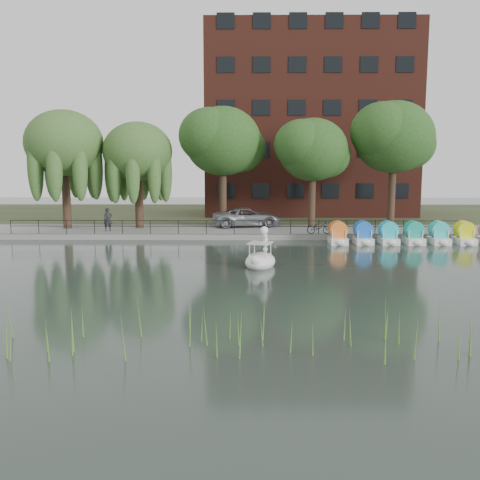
{
  "coord_description": "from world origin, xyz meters",
  "views": [
    {
      "loc": [
        0.81,
        -24.47,
        5.42
      ],
      "look_at": [
        0.5,
        4.0,
        1.3
      ],
      "focal_mm": 40.0,
      "sensor_mm": 36.0,
      "label": 1
    }
  ],
  "objects_px": {
    "swan_boat": "(261,258)",
    "minivan": "(247,216)",
    "pedestrian": "(108,218)",
    "bicycle": "(319,227)"
  },
  "relations": [
    {
      "from": "bicycle",
      "to": "pedestrian",
      "type": "xyz_separation_m",
      "value": [
        -15.41,
        1.27,
        0.49
      ]
    },
    {
      "from": "bicycle",
      "to": "swan_boat",
      "type": "height_order",
      "value": "swan_boat"
    },
    {
      "from": "minivan",
      "to": "pedestrian",
      "type": "relative_size",
      "value": 3.12
    },
    {
      "from": "minivan",
      "to": "bicycle",
      "type": "distance_m",
      "value": 6.73
    },
    {
      "from": "pedestrian",
      "to": "swan_boat",
      "type": "height_order",
      "value": "pedestrian"
    },
    {
      "from": "minivan",
      "to": "pedestrian",
      "type": "xyz_separation_m",
      "value": [
        -10.28,
        -3.08,
        0.13
      ]
    },
    {
      "from": "swan_boat",
      "to": "minivan",
      "type": "bearing_deg",
      "value": 108.62
    },
    {
      "from": "pedestrian",
      "to": "swan_boat",
      "type": "bearing_deg",
      "value": -62.04
    },
    {
      "from": "swan_boat",
      "to": "pedestrian",
      "type": "bearing_deg",
      "value": 149.86
    },
    {
      "from": "bicycle",
      "to": "pedestrian",
      "type": "height_order",
      "value": "pedestrian"
    }
  ]
}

